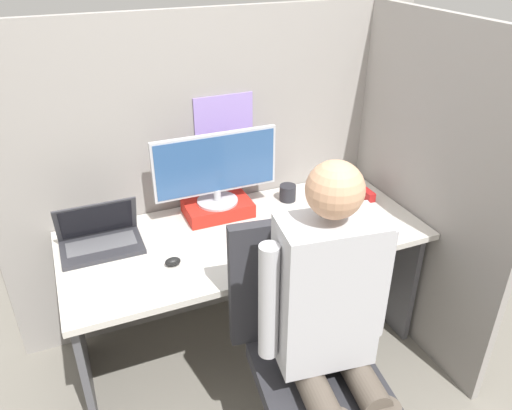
% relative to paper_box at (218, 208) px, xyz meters
% --- Properties ---
extents(ground_plane, '(12.00, 12.00, 0.00)m').
position_rel_paper_box_xyz_m(ground_plane, '(0.06, -0.58, -0.74)').
color(ground_plane, slate).
extents(cubicle_panel_back, '(2.19, 0.05, 1.66)m').
position_rel_paper_box_xyz_m(cubicle_panel_back, '(0.06, 0.17, 0.09)').
color(cubicle_panel_back, gray).
rests_on(cubicle_panel_back, ground).
extents(cubicle_panel_right, '(0.04, 1.37, 1.66)m').
position_rel_paper_box_xyz_m(cubicle_panel_right, '(0.93, -0.29, 0.09)').
color(cubicle_panel_right, gray).
rests_on(cubicle_panel_right, ground).
extents(desk, '(1.69, 0.73, 0.70)m').
position_rel_paper_box_xyz_m(desk, '(0.06, -0.22, -0.19)').
color(desk, beige).
rests_on(desk, ground).
extents(paper_box, '(0.33, 0.21, 0.07)m').
position_rel_paper_box_xyz_m(paper_box, '(0.00, 0.00, 0.00)').
color(paper_box, red).
rests_on(paper_box, desk).
extents(monitor, '(0.61, 0.20, 0.36)m').
position_rel_paper_box_xyz_m(monitor, '(0.00, 0.00, 0.22)').
color(monitor, '#B2B2B7').
rests_on(monitor, paper_box).
extents(laptop, '(0.36, 0.22, 0.22)m').
position_rel_paper_box_xyz_m(laptop, '(-0.58, -0.08, 0.01)').
color(laptop, '#2D2D33').
rests_on(laptop, desk).
extents(mouse, '(0.07, 0.04, 0.04)m').
position_rel_paper_box_xyz_m(mouse, '(-0.32, -0.34, -0.02)').
color(mouse, black).
rests_on(mouse, desk).
extents(stapler, '(0.04, 0.12, 0.05)m').
position_rel_paper_box_xyz_m(stapler, '(0.78, -0.14, -0.01)').
color(stapler, '#A31919').
rests_on(stapler, desk).
extents(carrot_toy, '(0.04, 0.16, 0.04)m').
position_rel_paper_box_xyz_m(carrot_toy, '(0.13, -0.40, -0.01)').
color(carrot_toy, orange).
rests_on(carrot_toy, desk).
extents(office_chair, '(0.54, 0.59, 1.03)m').
position_rel_paper_box_xyz_m(office_chair, '(0.06, -0.83, -0.21)').
color(office_chair, '#2D2D33').
rests_on(office_chair, ground).
extents(person, '(0.48, 0.43, 1.36)m').
position_rel_paper_box_xyz_m(person, '(0.08, -0.98, 0.05)').
color(person, brown).
rests_on(person, ground).
extents(coffee_mug, '(0.09, 0.09, 0.09)m').
position_rel_paper_box_xyz_m(coffee_mug, '(0.39, -0.00, 0.01)').
color(coffee_mug, '#232328').
rests_on(coffee_mug, desk).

